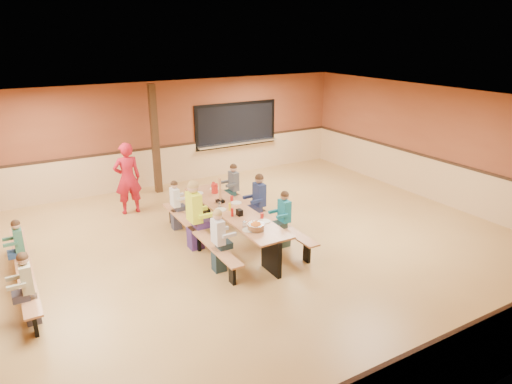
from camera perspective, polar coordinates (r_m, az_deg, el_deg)
ground at (r=9.54m, az=-2.30°, el=-7.36°), size 12.00×12.00×0.00m
room_envelope at (r=9.25m, az=-2.35°, el=-3.54°), size 12.04×10.04×3.02m
kitchen_pass_through at (r=14.39m, az=-2.48°, el=8.17°), size 2.78×0.28×1.38m
structural_post at (r=12.83m, az=-12.49°, el=6.39°), size 0.18×0.18×3.00m
cafeteria_table_main at (r=9.75m, az=-2.89°, el=-3.36°), size 1.91×3.70×0.74m
seated_child_white_left at (r=8.56m, az=-4.74°, el=-6.14°), size 0.38×0.31×1.23m
seated_adult_yellow at (r=9.46m, az=-7.70°, el=-2.95°), size 0.49×0.40×1.45m
seated_child_grey_left at (r=10.49m, az=-10.04°, el=-1.67°), size 0.34×0.28×1.14m
seated_child_teal_right at (r=9.52m, az=3.54°, el=-3.43°), size 0.37×0.30×1.21m
seated_child_navy_right at (r=10.31m, az=0.41°, el=-1.29°), size 0.41×0.34×1.30m
seated_child_char_right at (r=11.36m, az=-2.79°, el=0.47°), size 0.37×0.31×1.22m
seated_child_green_sec at (r=9.36m, az=-27.38°, el=-6.41°), size 0.33×0.27×1.13m
seated_child_tan_sec at (r=7.90m, az=-26.58°, el=-10.78°), size 0.36×0.29×1.19m
standing_woman at (r=11.60m, az=-15.77°, el=1.65°), size 0.66×0.44×1.80m
punch_pitcher at (r=10.64m, az=-5.19°, el=0.45°), size 0.16×0.16×0.22m
chip_bowl at (r=8.65m, az=-0.00°, el=-4.31°), size 0.32×0.32×0.15m
napkin_dispenser at (r=9.33m, az=-2.08°, el=-2.57°), size 0.10×0.14×0.13m
condiment_mustard at (r=9.57m, az=-3.30°, el=-1.87°), size 0.06×0.06×0.17m
condiment_ketchup at (r=9.29m, az=-3.00°, el=-2.54°), size 0.06×0.06×0.17m
table_paddle at (r=10.03m, az=-4.51°, el=-0.58°), size 0.16×0.16×0.56m
place_settings at (r=9.65m, az=-2.91°, el=-1.89°), size 0.65×3.30×0.11m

